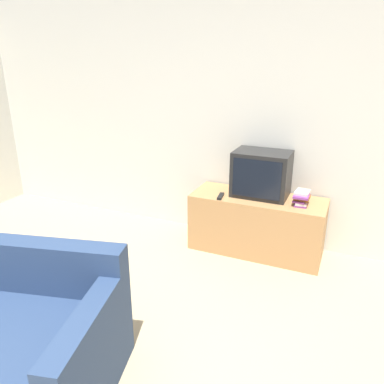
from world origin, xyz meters
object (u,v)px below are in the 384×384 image
Objects in this scene: tv_stand at (257,224)px; remote_on_stand at (221,196)px; television at (261,174)px; book_stack at (302,198)px.

tv_stand is 7.63× the size of remote_on_stand.
tv_stand is 2.43× the size of television.
remote_on_stand is (-0.77, -0.14, -0.05)m from book_stack.
television is 2.39× the size of book_stack.
remote_on_stand reaches higher than tv_stand.
television reaches higher than remote_on_stand.
television reaches higher than book_stack.
television is 3.14× the size of remote_on_stand.
book_stack is at bearing -11.75° from television.
book_stack is 0.79m from remote_on_stand.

